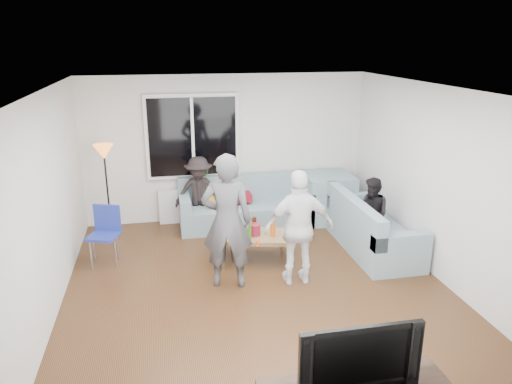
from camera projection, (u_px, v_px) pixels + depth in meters
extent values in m
cube|color=#56351C|center=(258.00, 289.00, 6.45)|extent=(5.00, 5.50, 0.04)
cube|color=white|center=(258.00, 88.00, 5.65)|extent=(5.00, 5.50, 0.04)
cube|color=silver|center=(226.00, 148.00, 8.64)|extent=(5.00, 0.04, 2.60)
cube|color=silver|center=(335.00, 313.00, 3.47)|extent=(5.00, 0.04, 2.60)
cube|color=silver|center=(44.00, 209.00, 5.58)|extent=(0.04, 5.50, 2.60)
cube|color=silver|center=(440.00, 184.00, 6.53)|extent=(0.04, 5.50, 2.60)
cube|color=white|center=(193.00, 137.00, 8.37)|extent=(1.62, 0.06, 1.47)
cube|color=black|center=(193.00, 137.00, 8.34)|extent=(1.50, 0.02, 1.35)
cube|color=white|center=(193.00, 137.00, 8.33)|extent=(0.05, 0.03, 1.35)
cube|color=silver|center=(196.00, 205.00, 8.71)|extent=(1.30, 0.12, 0.62)
imported|color=#275A24|center=(204.00, 179.00, 8.57)|extent=(0.24, 0.21, 0.36)
imported|color=white|center=(188.00, 184.00, 8.54)|extent=(0.22, 0.22, 0.19)
cube|color=gray|center=(327.00, 197.00, 8.77)|extent=(0.85, 0.85, 0.85)
cube|color=orange|center=(218.00, 200.00, 8.35)|extent=(0.42, 0.37, 0.14)
cube|color=maroon|center=(241.00, 197.00, 8.50)|extent=(0.37, 0.31, 0.13)
cube|color=olive|center=(254.00, 247.00, 7.23)|extent=(1.21, 0.85, 0.40)
cylinder|color=maroon|center=(255.00, 230.00, 7.12)|extent=(0.17, 0.17, 0.17)
imported|color=#48484D|center=(227.00, 221.00, 6.27)|extent=(0.74, 0.56, 1.82)
imported|color=white|center=(299.00, 228.00, 6.38)|extent=(0.94, 0.42, 1.58)
imported|color=black|center=(372.00, 214.00, 7.54)|extent=(0.56, 0.65, 1.14)
imported|color=black|center=(199.00, 193.00, 8.30)|extent=(0.87, 0.56, 1.28)
imported|color=black|center=(356.00, 352.00, 3.95)|extent=(1.03, 0.14, 0.59)
cylinder|color=#2A8117|center=(249.00, 231.00, 6.97)|extent=(0.08, 0.08, 0.26)
cylinder|color=black|center=(254.00, 224.00, 7.25)|extent=(0.07, 0.07, 0.23)
cylinder|color=orange|center=(273.00, 227.00, 7.06)|extent=(0.07, 0.07, 0.28)
cylinder|color=#D95B0C|center=(231.00, 228.00, 7.15)|extent=(0.07, 0.07, 0.20)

